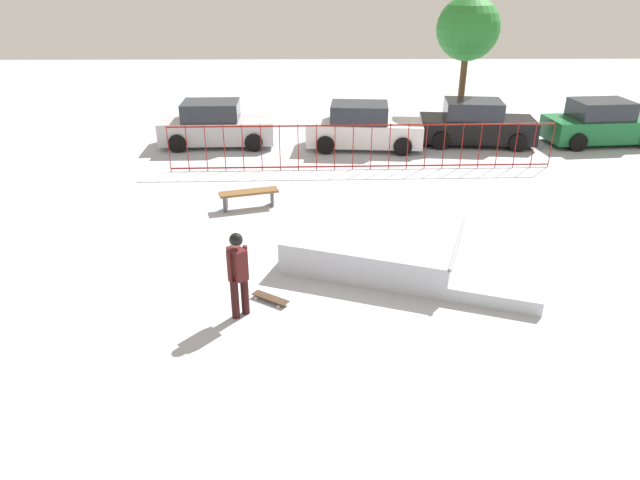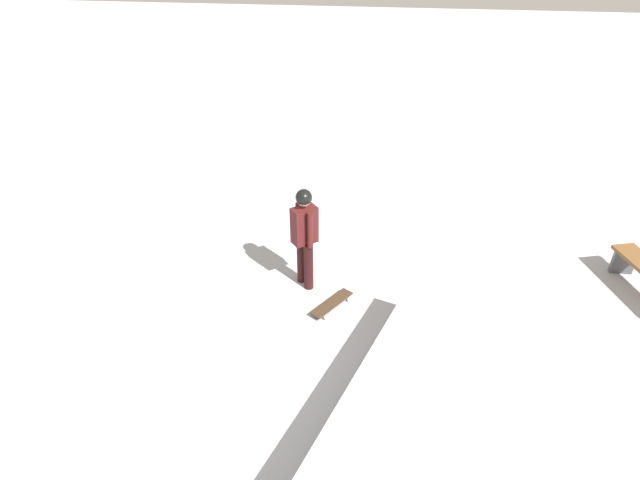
# 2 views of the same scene
# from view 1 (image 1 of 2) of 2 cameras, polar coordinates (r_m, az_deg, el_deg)

# --- Properties ---
(ground_plane) EXTENTS (60.00, 60.00, 0.00)m
(ground_plane) POSITION_cam_1_polar(r_m,az_deg,el_deg) (13.43, 6.11, -1.39)
(ground_plane) COLOR #B2B7C1
(skate_ramp) EXTENTS (5.96, 4.26, 0.74)m
(skate_ramp) POSITION_cam_1_polar(r_m,az_deg,el_deg) (12.95, 7.46, -1.00)
(skate_ramp) COLOR silver
(skate_ramp) RESTS_ON ground
(skater) EXTENTS (0.41, 0.43, 1.73)m
(skater) POSITION_cam_1_polar(r_m,az_deg,el_deg) (10.72, -8.10, -2.83)
(skater) COLOR black
(skater) RESTS_ON ground
(skateboard) EXTENTS (0.78, 0.61, 0.09)m
(skateboard) POSITION_cam_1_polar(r_m,az_deg,el_deg) (11.56, -4.91, -5.72)
(skateboard) COLOR #3F2D1E
(skateboard) RESTS_ON ground
(perimeter_fence) EXTENTS (12.38, 0.37, 1.50)m
(perimeter_fence) POSITION_cam_1_polar(r_m,az_deg,el_deg) (18.82, 4.19, 9.21)
(perimeter_fence) COLOR maroon
(perimeter_fence) RESTS_ON ground
(park_bench) EXTENTS (1.65, 0.83, 0.48)m
(park_bench) POSITION_cam_1_polar(r_m,az_deg,el_deg) (15.91, -7.03, 4.40)
(park_bench) COLOR brown
(park_bench) RESTS_ON ground
(parked_car_silver) EXTENTS (4.15, 2.02, 1.60)m
(parked_car_silver) POSITION_cam_1_polar(r_m,az_deg,el_deg) (21.81, -10.20, 11.05)
(parked_car_silver) COLOR #B7B7BC
(parked_car_silver) RESTS_ON ground
(parked_car_white) EXTENTS (4.23, 2.20, 1.60)m
(parked_car_white) POSITION_cam_1_polar(r_m,az_deg,el_deg) (21.21, 4.26, 10.97)
(parked_car_white) COLOR white
(parked_car_white) RESTS_ON ground
(parked_car_black) EXTENTS (4.26, 2.26, 1.60)m
(parked_car_black) POSITION_cam_1_polar(r_m,az_deg,el_deg) (22.38, 15.12, 10.95)
(parked_car_black) COLOR black
(parked_car_black) RESTS_ON ground
(parked_car_green) EXTENTS (4.24, 2.22, 1.60)m
(parked_car_green) POSITION_cam_1_polar(r_m,az_deg,el_deg) (24.06, 26.07, 10.24)
(parked_car_green) COLOR #196B33
(parked_car_green) RESTS_ON ground
(distant_tree) EXTENTS (2.39, 2.39, 5.04)m
(distant_tree) POSITION_cam_1_polar(r_m,az_deg,el_deg) (24.00, 14.40, 19.49)
(distant_tree) COLOR brown
(distant_tree) RESTS_ON ground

